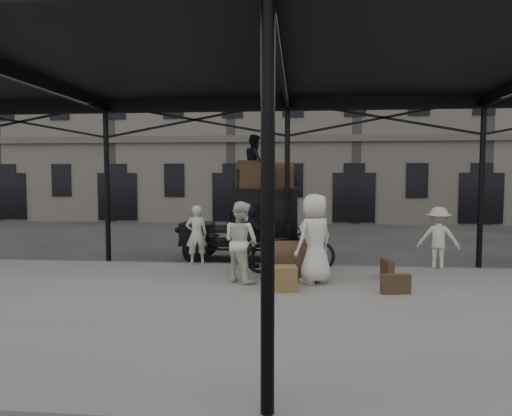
{
  "coord_description": "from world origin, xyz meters",
  "views": [
    {
      "loc": [
        0.3,
        -10.23,
        2.54
      ],
      "look_at": [
        -0.8,
        1.6,
        1.7
      ],
      "focal_mm": 32.0,
      "sensor_mm": 36.0,
      "label": 1
    }
  ],
  "objects_px": {
    "porter_official": "(252,238)",
    "bicycle": "(290,249)",
    "steamer_trunk_platform": "(287,263)",
    "steamer_trunk_roof_near": "(253,177)",
    "taxi": "(256,221)",
    "porter_left": "(197,235)"
  },
  "relations": [
    {
      "from": "porter_official",
      "to": "steamer_trunk_roof_near",
      "type": "relative_size",
      "value": 1.71
    },
    {
      "from": "taxi",
      "to": "porter_left",
      "type": "height_order",
      "value": "taxi"
    },
    {
      "from": "taxi",
      "to": "bicycle",
      "type": "relative_size",
      "value": 1.61
    },
    {
      "from": "porter_official",
      "to": "bicycle",
      "type": "distance_m",
      "value": 1.13
    },
    {
      "from": "porter_left",
      "to": "porter_official",
      "type": "relative_size",
      "value": 1.02
    },
    {
      "from": "steamer_trunk_platform",
      "to": "bicycle",
      "type": "bearing_deg",
      "value": 77.6
    },
    {
      "from": "bicycle",
      "to": "steamer_trunk_roof_near",
      "type": "bearing_deg",
      "value": 17.79
    },
    {
      "from": "porter_left",
      "to": "steamer_trunk_platform",
      "type": "height_order",
      "value": "porter_left"
    },
    {
      "from": "taxi",
      "to": "porter_left",
      "type": "relative_size",
      "value": 2.28
    },
    {
      "from": "porter_left",
      "to": "steamer_trunk_roof_near",
      "type": "relative_size",
      "value": 1.74
    },
    {
      "from": "taxi",
      "to": "porter_official",
      "type": "bearing_deg",
      "value": -88.77
    },
    {
      "from": "taxi",
      "to": "steamer_trunk_roof_near",
      "type": "height_order",
      "value": "steamer_trunk_roof_near"
    },
    {
      "from": "porter_official",
      "to": "bicycle",
      "type": "relative_size",
      "value": 0.69
    },
    {
      "from": "taxi",
      "to": "porter_official",
      "type": "xyz_separation_m",
      "value": [
        0.04,
        -1.8,
        -0.27
      ]
    },
    {
      "from": "porter_official",
      "to": "bicycle",
      "type": "xyz_separation_m",
      "value": [
        1.01,
        -0.48,
        -0.19
      ]
    },
    {
      "from": "steamer_trunk_roof_near",
      "to": "bicycle",
      "type": "bearing_deg",
      "value": -81.08
    },
    {
      "from": "porter_official",
      "to": "steamer_trunk_platform",
      "type": "relative_size",
      "value": 1.55
    },
    {
      "from": "porter_left",
      "to": "porter_official",
      "type": "distance_m",
      "value": 1.58
    },
    {
      "from": "steamer_trunk_roof_near",
      "to": "steamer_trunk_platform",
      "type": "height_order",
      "value": "steamer_trunk_roof_near"
    },
    {
      "from": "taxi",
      "to": "steamer_trunk_platform",
      "type": "distance_m",
      "value": 3.24
    },
    {
      "from": "bicycle",
      "to": "steamer_trunk_platform",
      "type": "height_order",
      "value": "bicycle"
    },
    {
      "from": "porter_official",
      "to": "steamer_trunk_roof_near",
      "type": "bearing_deg",
      "value": -47.26
    }
  ]
}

